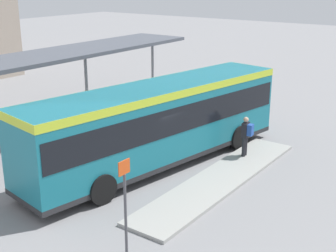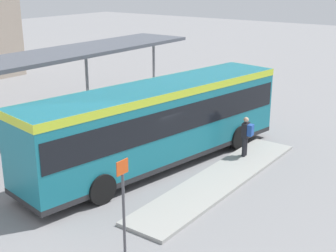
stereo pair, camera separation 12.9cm
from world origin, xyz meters
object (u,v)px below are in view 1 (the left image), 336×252
Objects in this scene: pedestrian_waiting at (246,134)px; bicycle_black at (200,97)px; bicycle_yellow at (213,99)px; bicycle_blue at (225,102)px; city_bus at (159,119)px; platform_sign at (125,203)px.

bicycle_black is at bearing -51.88° from pedestrian_waiting.
pedestrian_waiting is 8.66m from bicycle_yellow.
pedestrian_waiting is 1.12× the size of bicycle_yellow.
bicycle_black is at bearing 173.09° from bicycle_blue.
bicycle_black is (-0.01, 0.87, 0.05)m from bicycle_yellow.
city_bus is 10.16m from bicycle_black.
platform_sign reaches higher than pedestrian_waiting.
bicycle_blue reaches higher than bicycle_yellow.
pedestrian_waiting is 0.97× the size of bicycle_black.
bicycle_yellow is at bearing 9.95° from bicycle_black.
bicycle_yellow is at bearing 27.28° from city_bus.
city_bus is 3.79m from pedestrian_waiting.
bicycle_black is (9.27, 3.85, -1.56)m from city_bus.
pedestrian_waiting is 8.07m from bicycle_blue.
bicycle_blue is (9.21, 2.11, -1.60)m from city_bus.
bicycle_yellow is (0.07, 0.87, -0.01)m from bicycle_blue.
bicycle_yellow is (6.61, 5.54, -0.77)m from pedestrian_waiting.
city_bus is at bearing -82.15° from bicycle_blue.
platform_sign reaches higher than bicycle_blue.
pedestrian_waiting is (2.67, -2.56, -0.84)m from city_bus.
bicycle_blue is 0.57× the size of platform_sign.
bicycle_black reaches higher than bicycle_yellow.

